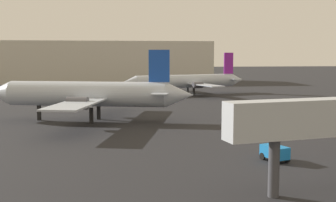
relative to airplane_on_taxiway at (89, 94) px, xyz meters
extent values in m
cylinder|color=#B2BCCC|center=(-0.21, 0.06, 0.03)|extent=(21.44, 8.80, 3.34)
cone|color=#B2BCCC|center=(11.84, -3.22, 0.03)|extent=(4.41, 4.18, 3.34)
cube|color=#B2BCCC|center=(0.82, -0.22, -0.47)|extent=(11.22, 27.54, 0.21)
cube|color=#B2BCCC|center=(9.66, -2.62, 0.36)|extent=(3.88, 7.50, 0.14)
cube|color=#1947B2|center=(9.25, -2.51, 3.80)|extent=(2.72, 0.97, 4.21)
cylinder|color=#4C4C54|center=(-1.16, -5.08, -0.64)|extent=(2.89, 2.17, 1.55)
cylinder|color=#4C4C54|center=(1.57, 4.97, -0.64)|extent=(2.89, 2.17, 1.55)
cube|color=black|center=(-6.79, 1.84, -2.66)|extent=(0.53, 0.53, 2.04)
cube|color=black|center=(0.37, -1.88, -2.66)|extent=(0.53, 0.53, 2.04)
cube|color=black|center=(1.27, 1.43, -2.66)|extent=(0.53, 0.53, 2.04)
cylinder|color=#B2BCCC|center=(20.21, 36.55, -0.69)|extent=(23.83, 9.51, 2.95)
cone|color=#B2BCCC|center=(7.15, 32.76, -0.69)|extent=(3.94, 3.74, 2.95)
cone|color=#B2BCCC|center=(33.27, 40.34, -0.69)|extent=(3.94, 3.74, 2.95)
cube|color=#B2BCCC|center=(21.36, 36.88, -1.14)|extent=(9.76, 24.16, 0.18)
cube|color=#B2BCCC|center=(31.35, 39.78, -0.40)|extent=(3.54, 6.66, 0.12)
cube|color=purple|center=(30.98, 39.67, 3.25)|extent=(2.40, 0.90, 4.94)
cylinder|color=#4C4C54|center=(21.95, 32.26, -1.29)|extent=(2.58, 1.95, 1.37)
cylinder|color=#4C4C54|center=(19.39, 41.10, -1.29)|extent=(2.58, 1.95, 1.37)
cube|color=black|center=(12.85, 34.41, -2.92)|extent=(0.47, 0.47, 1.50)
cube|color=black|center=(21.78, 35.42, -2.92)|extent=(0.47, 0.47, 1.50)
cube|color=black|center=(20.94, 38.34, -2.92)|extent=(0.47, 0.47, 1.50)
cylinder|color=#3F3F44|center=(12.69, -33.02, -1.81)|extent=(0.70, 0.70, 3.73)
cube|color=#1972BF|center=(16.33, -24.34, -2.88)|extent=(2.02, 2.69, 1.00)
cylinder|color=black|center=(17.16, -24.94, -3.38)|extent=(0.39, 0.63, 0.60)
cylinder|color=black|center=(16.06, -25.32, -3.38)|extent=(0.39, 0.63, 0.60)
cylinder|color=black|center=(16.61, -23.35, -3.38)|extent=(0.39, 0.63, 0.60)
cylinder|color=black|center=(15.50, -23.74, -3.38)|extent=(0.39, 0.63, 0.60)
cube|color=beige|center=(-5.81, 83.86, 2.90)|extent=(84.31, 19.14, 13.15)
camera|label=1|loc=(2.30, -58.02, 5.28)|focal=45.71mm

